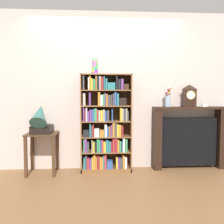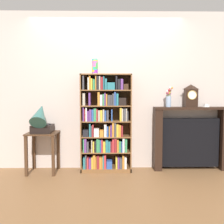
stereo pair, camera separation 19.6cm
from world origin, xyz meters
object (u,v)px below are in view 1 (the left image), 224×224
object	(u,v)px
side_table_left	(42,144)
teacup_with_saucer	(204,105)
gramophone	(41,120)
cup_stack	(95,67)
fireplace_mantel	(189,138)
mantel_clock	(189,96)
bookshelf	(105,126)
flower_vase	(168,98)

from	to	relation	value
side_table_left	teacup_with_saucer	world-z (taller)	teacup_with_saucer
side_table_left	gramophone	bearing A→B (deg)	-90.00
cup_stack	side_table_left	size ratio (longest dim) A/B	0.38
teacup_with_saucer	fireplace_mantel	bearing A→B (deg)	175.13
side_table_left	mantel_clock	world-z (taller)	mantel_clock
fireplace_mantel	gramophone	bearing A→B (deg)	-174.93
bookshelf	flower_vase	world-z (taller)	bookshelf
side_table_left	fireplace_mantel	size ratio (longest dim) A/B	0.53
teacup_with_saucer	mantel_clock	bearing A→B (deg)	-179.37
teacup_with_saucer	flower_vase	bearing A→B (deg)	-179.70
bookshelf	gramophone	distance (m)	1.01
teacup_with_saucer	bookshelf	bearing A→B (deg)	-178.56
side_table_left	gramophone	size ratio (longest dim) A/B	1.24
fireplace_mantel	mantel_clock	distance (m)	0.71
mantel_clock	flower_vase	distance (m)	0.37
mantel_clock	fireplace_mantel	bearing A→B (deg)	65.73
bookshelf	gramophone	xyz separation A→B (m)	(-0.99, -0.15, 0.13)
bookshelf	flower_vase	distance (m)	1.13
fireplace_mantel	flower_vase	bearing A→B (deg)	-176.32
side_table_left	mantel_clock	size ratio (longest dim) A/B	1.75
mantel_clock	flower_vase	xyz separation A→B (m)	(-0.36, -0.00, -0.04)
bookshelf	cup_stack	size ratio (longest dim) A/B	6.48
fireplace_mantel	teacup_with_saucer	xyz separation A→B (m)	(0.24, -0.02, 0.55)
bookshelf	side_table_left	xyz separation A→B (m)	(-0.99, -0.07, -0.26)
gramophone	mantel_clock	bearing A→B (deg)	4.53
mantel_clock	flower_vase	world-z (taller)	mantel_clock
side_table_left	teacup_with_saucer	xyz separation A→B (m)	(2.64, 0.11, 0.59)
cup_stack	flower_vase	world-z (taller)	cup_stack
side_table_left	flower_vase	distance (m)	2.15
side_table_left	gramophone	xyz separation A→B (m)	(-0.00, -0.08, 0.39)
side_table_left	gramophone	world-z (taller)	gramophone
gramophone	flower_vase	world-z (taller)	flower_vase
bookshelf	mantel_clock	bearing A→B (deg)	1.58
bookshelf	teacup_with_saucer	distance (m)	1.68
bookshelf	fireplace_mantel	size ratio (longest dim) A/B	1.29
flower_vase	cup_stack	bearing A→B (deg)	-178.72
fireplace_mantel	mantel_clock	bearing A→B (deg)	-114.27
bookshelf	side_table_left	world-z (taller)	bookshelf
cup_stack	side_table_left	distance (m)	1.47
flower_vase	mantel_clock	bearing A→B (deg)	0.06
cup_stack	mantel_clock	xyz separation A→B (m)	(1.56, 0.03, -0.46)
gramophone	teacup_with_saucer	xyz separation A→B (m)	(2.64, 0.19, 0.20)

